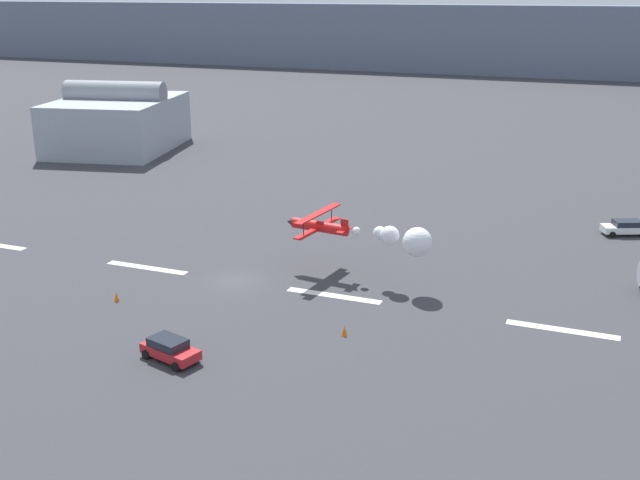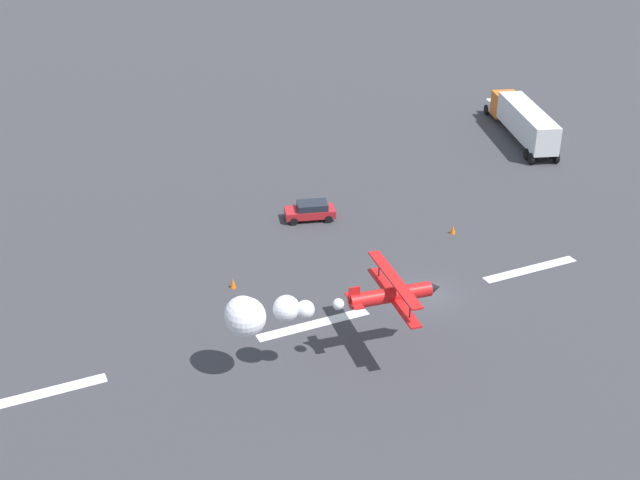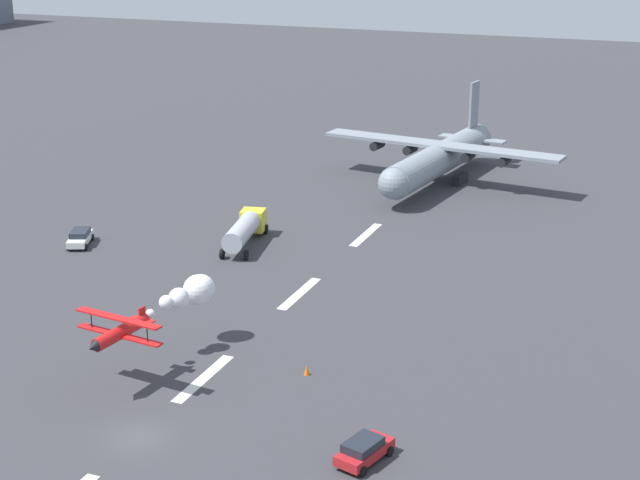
% 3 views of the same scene
% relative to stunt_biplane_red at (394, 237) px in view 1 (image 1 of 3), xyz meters
% --- Properties ---
extents(ground_plane, '(440.00, 440.00, 0.00)m').
position_rel_stunt_biplane_red_xyz_m(ground_plane, '(-12.71, -3.71, -4.30)').
color(ground_plane, '#38383D').
rests_on(ground_plane, ground).
extents(runway_stripe_3, '(8.00, 0.90, 0.01)m').
position_rel_stunt_biplane_red_xyz_m(runway_stripe_3, '(-21.61, -3.71, -4.30)').
color(runway_stripe_3, white).
rests_on(runway_stripe_3, ground).
extents(runway_stripe_4, '(8.00, 0.90, 0.01)m').
position_rel_stunt_biplane_red_xyz_m(runway_stripe_4, '(-3.81, -3.71, -4.30)').
color(runway_stripe_4, white).
rests_on(runway_stripe_4, ground).
extents(runway_stripe_5, '(8.00, 0.90, 0.01)m').
position_rel_stunt_biplane_red_xyz_m(runway_stripe_5, '(13.99, -3.71, -4.30)').
color(runway_stripe_5, white).
rests_on(runway_stripe_5, ground).
extents(mountain_ridge_distant, '(396.00, 16.00, 19.14)m').
position_rel_stunt_biplane_red_xyz_m(mountain_ridge_distant, '(-12.71, 171.64, 5.27)').
color(mountain_ridge_distant, slate).
rests_on(mountain_ridge_distant, ground).
extents(stunt_biplane_red, '(13.49, 7.20, 2.41)m').
position_rel_stunt_biplane_red_xyz_m(stunt_biplane_red, '(0.00, 0.00, 0.00)').
color(stunt_biplane_red, red).
extents(followme_car_yellow, '(4.49, 2.90, 1.52)m').
position_rel_stunt_biplane_red_xyz_m(followme_car_yellow, '(-10.07, -18.27, -3.49)').
color(followme_car_yellow, '#B21E23').
rests_on(followme_car_yellow, ground).
extents(airport_staff_sedan, '(4.89, 3.41, 1.52)m').
position_rel_stunt_biplane_red_xyz_m(airport_staff_sedan, '(17.91, 22.17, -3.49)').
color(airport_staff_sedan, white).
rests_on(airport_staff_sedan, ground).
extents(hangar_building, '(20.22, 23.89, 10.43)m').
position_rel_stunt_biplane_red_xyz_m(hangar_building, '(-55.47, 39.65, -0.10)').
color(hangar_building, '#9EA3AD').
rests_on(hangar_building, ground).
extents(traffic_cone_near, '(0.44, 0.44, 0.75)m').
position_rel_stunt_biplane_red_xyz_m(traffic_cone_near, '(-19.50, -11.11, -3.93)').
color(traffic_cone_near, orange).
rests_on(traffic_cone_near, ground).
extents(traffic_cone_far, '(0.44, 0.44, 0.75)m').
position_rel_stunt_biplane_red_xyz_m(traffic_cone_far, '(-0.48, -10.45, -3.93)').
color(traffic_cone_far, orange).
rests_on(traffic_cone_far, ground).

